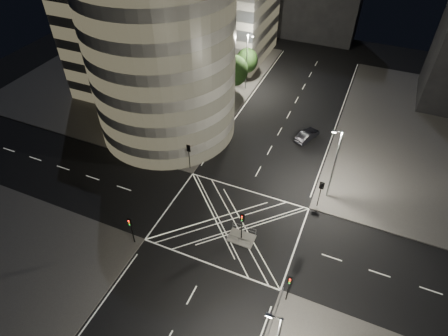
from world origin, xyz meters
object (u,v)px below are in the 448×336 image
at_px(central_island, 241,238).
at_px(traffic_signal_fr, 321,190).
at_px(traffic_signal_nr, 289,284).
at_px(traffic_signal_island, 242,222).
at_px(street_lamp_right_far, 334,163).
at_px(traffic_signal_fl, 189,152).
at_px(street_lamp_left_near, 201,115).
at_px(traffic_signal_nl, 131,226).
at_px(sedan, 307,135).
at_px(street_lamp_left_far, 247,60).

height_order(central_island, traffic_signal_fr, traffic_signal_fr).
xyz_separation_m(traffic_signal_nr, traffic_signal_island, (-6.80, 5.30, 0.00)).
bearing_deg(street_lamp_right_far, traffic_signal_island, -125.30).
distance_m(traffic_signal_fr, traffic_signal_island, 10.73).
xyz_separation_m(traffic_signal_fl, street_lamp_left_near, (-0.64, 5.20, 2.63)).
height_order(traffic_signal_nl, traffic_signal_fr, same).
relative_size(traffic_signal_fl, traffic_signal_island, 1.00).
xyz_separation_m(traffic_signal_fr, traffic_signal_nr, (0.00, -13.60, 0.00)).
bearing_deg(traffic_signal_island, traffic_signal_fl, 142.46).
height_order(central_island, traffic_signal_nr, traffic_signal_nr).
xyz_separation_m(central_island, street_lamp_left_near, (-11.44, 13.50, 5.47)).
distance_m(traffic_signal_fl, traffic_signal_nr, 22.24).
relative_size(central_island, sedan, 0.66).
relative_size(traffic_signal_fl, traffic_signal_nr, 1.00).
relative_size(traffic_signal_nl, street_lamp_left_near, 0.40).
distance_m(central_island, traffic_signal_nl, 12.36).
relative_size(traffic_signal_fr, sedan, 0.89).
height_order(traffic_signal_nl, traffic_signal_nr, same).
xyz_separation_m(traffic_signal_nl, traffic_signal_fr, (17.60, 13.60, 0.00)).
xyz_separation_m(traffic_signal_fl, sedan, (13.07, 12.88, -2.17)).
xyz_separation_m(traffic_signal_fr, street_lamp_left_far, (-18.24, 23.20, 2.63)).
bearing_deg(traffic_signal_nr, street_lamp_left_near, 134.13).
relative_size(traffic_signal_fl, street_lamp_left_far, 0.40).
bearing_deg(traffic_signal_fl, traffic_signal_island, -37.54).
bearing_deg(traffic_signal_nl, street_lamp_left_near, 91.94).
distance_m(central_island, street_lamp_left_far, 33.95).
bearing_deg(street_lamp_right_far, central_island, -125.30).
distance_m(traffic_signal_island, street_lamp_right_far, 13.13).
relative_size(traffic_signal_fl, traffic_signal_fr, 1.00).
height_order(traffic_signal_nr, street_lamp_left_far, street_lamp_left_far).
bearing_deg(traffic_signal_fr, sedan, 109.36).
bearing_deg(traffic_signal_fr, street_lamp_right_far, 73.89).
height_order(traffic_signal_fr, traffic_signal_island, same).
xyz_separation_m(traffic_signal_fl, street_lamp_left_far, (-0.64, 23.20, 2.63)).
relative_size(traffic_signal_nl, traffic_signal_nr, 1.00).
bearing_deg(traffic_signal_island, street_lamp_left_far, 109.95).
bearing_deg(central_island, street_lamp_left_near, 130.27).
height_order(street_lamp_left_near, sedan, street_lamp_left_near).
bearing_deg(central_island, traffic_signal_nl, -153.86).
relative_size(traffic_signal_nl, street_lamp_right_far, 0.40).
bearing_deg(street_lamp_right_far, traffic_signal_fl, -173.12).
bearing_deg(traffic_signal_nr, traffic_signal_nl, 180.00).
relative_size(traffic_signal_fl, sedan, 0.89).
bearing_deg(traffic_signal_nr, street_lamp_left_far, 116.36).
bearing_deg(traffic_signal_fr, central_island, -129.33).
xyz_separation_m(traffic_signal_nr, street_lamp_left_far, (-18.24, 36.80, 2.63)).
bearing_deg(traffic_signal_nl, street_lamp_left_far, 90.99).
bearing_deg(street_lamp_right_far, sedan, 115.79).
xyz_separation_m(traffic_signal_island, street_lamp_left_near, (-11.44, 13.50, 2.63)).
distance_m(central_island, traffic_signal_fr, 11.10).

